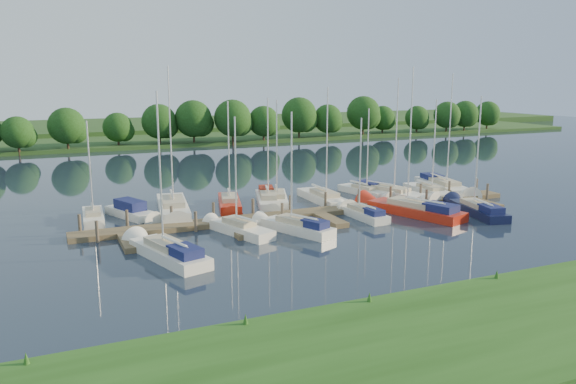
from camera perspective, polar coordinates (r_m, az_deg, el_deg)
name	(u,v)px	position (r m, az deg, el deg)	size (l,w,h in m)	color
ground	(363,238)	(41.81, 7.60, -4.68)	(260.00, 260.00, 0.00)	#1A2634
near_bank	(537,318)	(30.05, 23.93, -11.65)	(90.00, 10.00, 0.50)	#1E4614
dock	(318,214)	(47.93, 3.08, -2.26)	(40.00, 6.00, 0.40)	brown
mooring_pilings	(312,207)	(48.82, 2.49, -1.51)	(38.24, 2.84, 2.00)	#473D33
far_shore	(161,138)	(111.82, -12.78, 5.39)	(180.00, 30.00, 0.60)	#1D3E18
distant_hill	(140,126)	(136.31, -14.83, 6.50)	(220.00, 40.00, 1.40)	#335826
treeline	(162,123)	(98.11, -12.64, 6.85)	(146.94, 9.74, 8.23)	#38281C
sailboat_n_0	(93,218)	(48.88, -19.17, -2.53)	(1.89, 6.70, 8.62)	white
motorboat	(132,213)	(49.29, -15.57, -2.08)	(3.77, 6.20, 1.86)	white
sailboat_n_2	(173,210)	(50.19, -11.57, -1.76)	(3.74, 10.45, 13.07)	white
sailboat_n_3	(230,205)	(51.30, -5.94, -1.30)	(3.48, 7.86, 10.06)	#B32110
sailboat_n_4	(268,201)	(52.23, -2.06, -0.94)	(3.79, 8.02, 10.35)	white
sailboat_n_5	(277,201)	(52.68, -1.14, -0.90)	(4.00, 7.77, 10.11)	white
sailboat_n_6	(325,200)	(53.30, 3.78, -0.78)	(2.14, 8.78, 11.20)	white
sailboat_n_7	(365,192)	(57.25, 7.84, -0.02)	(2.79, 7.12, 9.00)	white
sailboat_n_8	(391,194)	(56.63, 10.38, -0.18)	(4.87, 9.54, 12.04)	white
sailboat_n_9	(431,192)	(58.54, 14.28, -0.02)	(2.23, 7.84, 9.90)	white
sailboat_n_10	(444,187)	(61.41, 15.59, 0.49)	(3.77, 10.03, 12.49)	white
sailboat_s_0	(167,253)	(37.68, -12.18, -6.11)	(4.13, 8.81, 11.25)	white
sailboat_s_1	(239,230)	(42.68, -5.00, -3.89)	(3.57, 7.03, 9.25)	white
sailboat_s_2	(296,228)	(42.99, 0.77, -3.66)	(4.13, 7.22, 9.57)	white
sailboat_s_3	(361,214)	(47.87, 7.48, -2.21)	(1.87, 6.78, 8.72)	white
sailboat_s_4	(412,211)	(49.71, 12.47, -1.85)	(5.17, 10.23, 13.00)	#B32110
sailboat_s_5	(476,210)	(51.33, 18.60, -1.78)	(3.37, 8.31, 10.52)	#0F1433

